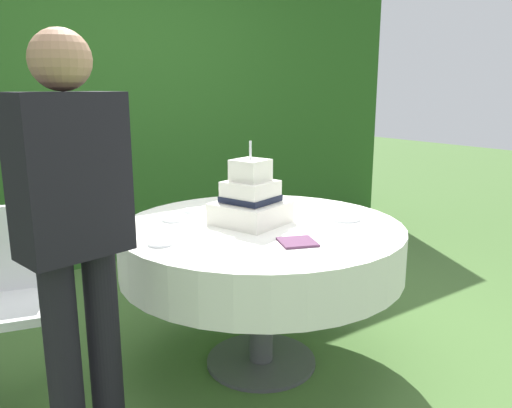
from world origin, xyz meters
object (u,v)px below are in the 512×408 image
Objects in this scene: serving_plate_near at (160,243)px; serving_plate_far at (173,220)px; serving_plate_right at (194,210)px; standing_person at (75,232)px; napkin_stack at (297,242)px; garden_chair at (5,287)px; serving_plate_left at (345,219)px; wedding_cake at (250,200)px; cake_table at (261,247)px.

serving_plate_near is 0.97× the size of serving_plate_far.
standing_person is (-0.82, -0.65, 0.17)m from serving_plate_right.
serving_plate_near is 0.40m from serving_plate_far.
napkin_stack is at bearing -68.38° from serving_plate_far.
standing_person is (0.14, -0.66, 0.39)m from garden_chair.
serving_plate_far is 0.76× the size of serving_plate_left.
serving_plate_left is 0.81m from serving_plate_right.
standing_person is at bearing -139.99° from serving_plate_far.
wedding_cake is 0.41m from napkin_stack.
napkin_stack reaches higher than cake_table.
garden_chair is (-1.10, 0.44, -0.09)m from cake_table.
serving_plate_right is at bearing 96.17° from napkin_stack.
standing_person reaches higher than serving_plate_left.
cake_table is 3.41× the size of wedding_cake.
serving_plate_near is at bearing -39.61° from garden_chair.
serving_plate_near is at bearing -132.90° from serving_plate_right.
napkin_stack is 0.93m from standing_person.
wedding_cake is 3.61× the size of serving_plate_far.
cake_table is 0.46m from serving_plate_left.
garden_chair is at bearing 142.94° from napkin_stack.
cake_table is 0.57m from serving_plate_near.
wedding_cake reaches higher than garden_chair.
cake_table is 1.57× the size of garden_chair.
serving_plate_far is at bearing 137.93° from wedding_cake.
standing_person reaches higher than napkin_stack.
cake_table is at bearing 79.98° from napkin_stack.
garden_chair is at bearing 157.38° from serving_plate_left.
wedding_cake is at bearing -42.07° from serving_plate_far.
serving_plate_near is at bearing -178.66° from cake_table.
serving_plate_left is 0.09× the size of standing_person.
serving_plate_near is 0.12× the size of garden_chair.
serving_plate_right is at bearing 47.10° from serving_plate_near.
serving_plate_near is 0.75m from garden_chair.
serving_plate_left is at bearing 1.63° from standing_person.
napkin_stack is (-0.46, -0.16, -0.00)m from serving_plate_left.
serving_plate_near is 0.73× the size of napkin_stack.
garden_chair reaches higher than serving_plate_near.
serving_plate_far is at bearing 55.23° from serving_plate_near.
napkin_stack is at bearing -33.99° from serving_plate_near.
serving_plate_left is at bearing -48.34° from serving_plate_right.
garden_chair is (-0.96, 0.02, -0.22)m from serving_plate_right.
serving_plate_far is at bearing 111.62° from napkin_stack.
serving_plate_right is (-0.11, 0.37, -0.11)m from wedding_cake.
serving_plate_right is 0.74× the size of napkin_stack.
standing_person is at bearing -153.18° from serving_plate_near.
serving_plate_far is 0.82m from garden_chair.
cake_table is at bearing 1.34° from serving_plate_near.
cake_table is 0.24m from wedding_cake.
serving_plate_left is at bearing -34.75° from serving_plate_far.
cake_table is at bearing -71.33° from serving_plate_right.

